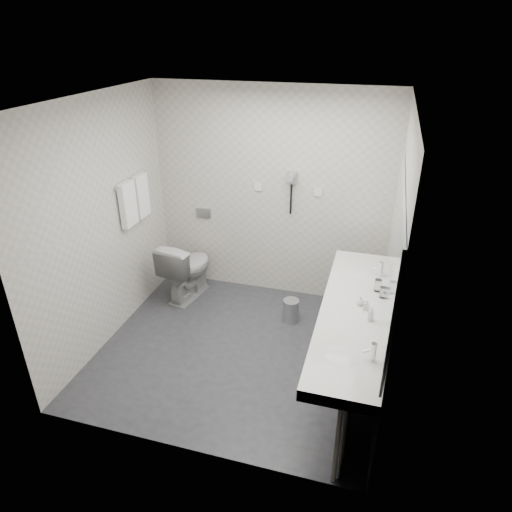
% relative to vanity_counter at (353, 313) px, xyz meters
% --- Properties ---
extents(floor, '(2.80, 2.80, 0.00)m').
position_rel_vanity_counter_xyz_m(floor, '(-1.12, 0.20, -0.80)').
color(floor, '#2E2F34').
rests_on(floor, ground).
extents(ceiling, '(2.80, 2.80, 0.00)m').
position_rel_vanity_counter_xyz_m(ceiling, '(-1.12, 0.20, 1.70)').
color(ceiling, silver).
rests_on(ceiling, wall_back).
extents(wall_back, '(2.80, 0.00, 2.80)m').
position_rel_vanity_counter_xyz_m(wall_back, '(-1.12, 1.50, 0.45)').
color(wall_back, beige).
rests_on(wall_back, floor).
extents(wall_front, '(2.80, 0.00, 2.80)m').
position_rel_vanity_counter_xyz_m(wall_front, '(-1.12, -1.10, 0.45)').
color(wall_front, beige).
rests_on(wall_front, floor).
extents(wall_left, '(0.00, 2.60, 2.60)m').
position_rel_vanity_counter_xyz_m(wall_left, '(-2.52, 0.20, 0.45)').
color(wall_left, beige).
rests_on(wall_left, floor).
extents(wall_right, '(0.00, 2.60, 2.60)m').
position_rel_vanity_counter_xyz_m(wall_right, '(0.27, 0.20, 0.45)').
color(wall_right, beige).
rests_on(wall_right, floor).
extents(vanity_counter, '(0.55, 2.20, 0.10)m').
position_rel_vanity_counter_xyz_m(vanity_counter, '(0.00, 0.00, 0.00)').
color(vanity_counter, silver).
rests_on(vanity_counter, floor).
extents(vanity_panel, '(0.03, 2.15, 0.75)m').
position_rel_vanity_counter_xyz_m(vanity_panel, '(0.02, 0.00, -0.42)').
color(vanity_panel, gray).
rests_on(vanity_panel, floor).
extents(vanity_post_near, '(0.06, 0.06, 0.75)m').
position_rel_vanity_counter_xyz_m(vanity_post_near, '(0.05, -1.04, -0.42)').
color(vanity_post_near, silver).
rests_on(vanity_post_near, floor).
extents(vanity_post_far, '(0.06, 0.06, 0.75)m').
position_rel_vanity_counter_xyz_m(vanity_post_far, '(0.05, 1.04, -0.42)').
color(vanity_post_far, silver).
rests_on(vanity_post_far, floor).
extents(mirror, '(0.02, 2.20, 1.05)m').
position_rel_vanity_counter_xyz_m(mirror, '(0.26, 0.00, 0.65)').
color(mirror, '#B2BCC6').
rests_on(mirror, wall_right).
extents(basin_near, '(0.40, 0.31, 0.05)m').
position_rel_vanity_counter_xyz_m(basin_near, '(0.00, -0.65, 0.04)').
color(basin_near, silver).
rests_on(basin_near, vanity_counter).
extents(basin_far, '(0.40, 0.31, 0.05)m').
position_rel_vanity_counter_xyz_m(basin_far, '(0.00, 0.65, 0.04)').
color(basin_far, silver).
rests_on(basin_far, vanity_counter).
extents(faucet_near, '(0.04, 0.04, 0.15)m').
position_rel_vanity_counter_xyz_m(faucet_near, '(0.19, -0.65, 0.12)').
color(faucet_near, silver).
rests_on(faucet_near, vanity_counter).
extents(faucet_far, '(0.04, 0.04, 0.15)m').
position_rel_vanity_counter_xyz_m(faucet_far, '(0.19, 0.65, 0.12)').
color(faucet_far, silver).
rests_on(faucet_far, vanity_counter).
extents(soap_bottle_a, '(0.05, 0.05, 0.11)m').
position_rel_vanity_counter_xyz_m(soap_bottle_a, '(0.10, 0.02, 0.10)').
color(soap_bottle_a, white).
rests_on(soap_bottle_a, vanity_counter).
extents(soap_bottle_b, '(0.09, 0.09, 0.08)m').
position_rel_vanity_counter_xyz_m(soap_bottle_b, '(0.05, 0.07, 0.09)').
color(soap_bottle_b, white).
rests_on(soap_bottle_b, vanity_counter).
extents(soap_bottle_c, '(0.06, 0.06, 0.14)m').
position_rel_vanity_counter_xyz_m(soap_bottle_c, '(0.15, -0.14, 0.12)').
color(soap_bottle_c, white).
rests_on(soap_bottle_c, vanity_counter).
extents(glass_left, '(0.07, 0.07, 0.10)m').
position_rel_vanity_counter_xyz_m(glass_left, '(0.23, 0.25, 0.10)').
color(glass_left, silver).
rests_on(glass_left, vanity_counter).
extents(glass_right, '(0.08, 0.08, 0.12)m').
position_rel_vanity_counter_xyz_m(glass_right, '(0.18, 0.35, 0.11)').
color(glass_right, silver).
rests_on(glass_right, vanity_counter).
extents(toilet, '(0.55, 0.81, 0.76)m').
position_rel_vanity_counter_xyz_m(toilet, '(-2.05, 1.06, -0.42)').
color(toilet, silver).
rests_on(toilet, floor).
extents(flush_plate, '(0.18, 0.02, 0.12)m').
position_rel_vanity_counter_xyz_m(flush_plate, '(-1.98, 1.49, 0.15)').
color(flush_plate, '#B2B5BA').
rests_on(flush_plate, wall_back).
extents(pedal_bin, '(0.19, 0.19, 0.25)m').
position_rel_vanity_counter_xyz_m(pedal_bin, '(-0.71, 0.87, -0.67)').
color(pedal_bin, '#B2B5BA').
rests_on(pedal_bin, floor).
extents(bin_lid, '(0.18, 0.18, 0.02)m').
position_rel_vanity_counter_xyz_m(bin_lid, '(-0.71, 0.87, -0.54)').
color(bin_lid, '#B2B5BA').
rests_on(bin_lid, pedal_bin).
extents(towel_rail, '(0.02, 0.62, 0.02)m').
position_rel_vanity_counter_xyz_m(towel_rail, '(-2.47, 0.75, 0.75)').
color(towel_rail, silver).
rests_on(towel_rail, wall_left).
extents(towel_near, '(0.07, 0.24, 0.48)m').
position_rel_vanity_counter_xyz_m(towel_near, '(-2.46, 0.61, 0.53)').
color(towel_near, white).
rests_on(towel_near, towel_rail).
extents(towel_far, '(0.07, 0.24, 0.48)m').
position_rel_vanity_counter_xyz_m(towel_far, '(-2.46, 0.89, 0.53)').
color(towel_far, white).
rests_on(towel_far, towel_rail).
extents(dryer_cradle, '(0.10, 0.04, 0.14)m').
position_rel_vanity_counter_xyz_m(dryer_cradle, '(-0.88, 1.47, 0.70)').
color(dryer_cradle, gray).
rests_on(dryer_cradle, wall_back).
extents(dryer_barrel, '(0.08, 0.14, 0.08)m').
position_rel_vanity_counter_xyz_m(dryer_barrel, '(-0.88, 1.40, 0.73)').
color(dryer_barrel, gray).
rests_on(dryer_barrel, dryer_cradle).
extents(dryer_cord, '(0.02, 0.02, 0.35)m').
position_rel_vanity_counter_xyz_m(dryer_cord, '(-0.88, 1.46, 0.45)').
color(dryer_cord, black).
rests_on(dryer_cord, dryer_cradle).
extents(switch_plate_a, '(0.09, 0.02, 0.09)m').
position_rel_vanity_counter_xyz_m(switch_plate_a, '(-1.27, 1.49, 0.55)').
color(switch_plate_a, silver).
rests_on(switch_plate_a, wall_back).
extents(switch_plate_b, '(0.09, 0.02, 0.09)m').
position_rel_vanity_counter_xyz_m(switch_plate_b, '(-0.57, 1.49, 0.55)').
color(switch_plate_b, silver).
rests_on(switch_plate_b, wall_back).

